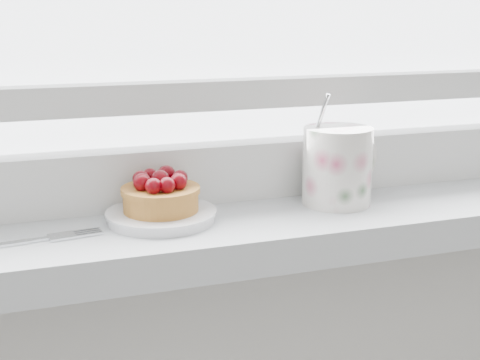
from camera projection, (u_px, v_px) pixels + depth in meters
name	position (u px, v px, depth m)	size (l,w,h in m)	color
saucer	(161.00, 216.00, 0.75)	(0.12, 0.12, 0.01)	silver
raspberry_tart	(161.00, 193.00, 0.74)	(0.09, 0.09, 0.05)	#995D21
floral_mug	(339.00, 164.00, 0.80)	(0.13, 0.11, 0.13)	silver
fork	(16.00, 243.00, 0.67)	(0.17, 0.04, 0.00)	silver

